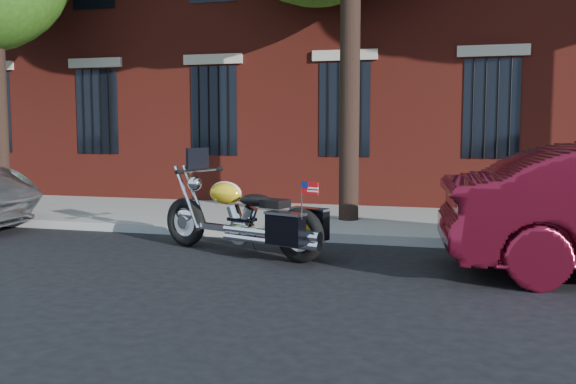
# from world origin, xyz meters

# --- Properties ---
(ground) EXTENTS (120.00, 120.00, 0.00)m
(ground) POSITION_xyz_m (0.00, 0.00, 0.00)
(ground) COLOR black
(ground) RESTS_ON ground
(curb) EXTENTS (40.00, 0.16, 0.15)m
(curb) POSITION_xyz_m (0.00, 1.38, 0.07)
(curb) COLOR gray
(curb) RESTS_ON ground
(sidewalk) EXTENTS (40.00, 3.60, 0.15)m
(sidewalk) POSITION_xyz_m (0.00, 3.26, 0.07)
(sidewalk) COLOR gray
(sidewalk) RESTS_ON ground
(motorcycle) EXTENTS (2.76, 1.52, 1.52)m
(motorcycle) POSITION_xyz_m (-0.43, -0.03, 0.51)
(motorcycle) COLOR black
(motorcycle) RESTS_ON ground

